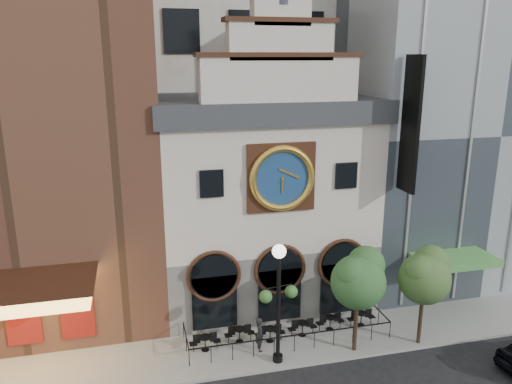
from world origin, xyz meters
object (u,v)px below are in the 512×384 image
at_px(bistro_1, 240,334).
at_px(lamppost, 279,291).
at_px(bistro_4, 330,322).
at_px(bistro_3, 302,327).
at_px(bistro_5, 361,318).
at_px(bistro_0, 205,342).
at_px(tree_left, 359,277).
at_px(tree_right, 425,274).
at_px(bistro_2, 270,333).
at_px(pedestrian, 260,334).

xyz_separation_m(bistro_1, lamppost, (1.45, -2.11, 3.30)).
bearing_deg(lamppost, bistro_4, 21.94).
xyz_separation_m(bistro_3, bistro_5, (3.49, 0.20, 0.00)).
height_order(bistro_0, bistro_1, same).
relative_size(lamppost, tree_left, 1.12).
bearing_deg(tree_right, bistro_4, 150.87).
bearing_deg(bistro_2, bistro_0, 179.96).
relative_size(bistro_2, bistro_5, 1.00).
height_order(lamppost, tree_left, lamppost).
xyz_separation_m(bistro_2, lamppost, (-0.09, -1.76, 3.30)).
xyz_separation_m(tree_left, tree_right, (3.52, -0.20, -0.15)).
distance_m(bistro_2, lamppost, 3.74).
distance_m(bistro_4, pedestrian, 4.34).
xyz_separation_m(bistro_0, lamppost, (3.31, -1.76, 3.30)).
bearing_deg(tree_right, pedestrian, 171.27).
xyz_separation_m(bistro_5, lamppost, (-5.41, -2.11, 3.30)).
bearing_deg(lamppost, bistro_2, 78.35).
height_order(bistro_2, tree_right, tree_right).
xyz_separation_m(bistro_4, lamppost, (-3.58, -2.11, 3.30)).
xyz_separation_m(bistro_5, pedestrian, (-6.04, -0.99, 0.44)).
bearing_deg(tree_right, lamppost, 178.90).
distance_m(bistro_3, tree_right, 6.93).
xyz_separation_m(bistro_1, bistro_2, (1.55, -0.35, 0.00)).
bearing_deg(bistro_5, tree_right, -45.59).
bearing_deg(bistro_0, bistro_3, 1.61).
bearing_deg(tree_right, bistro_0, 170.09).
height_order(tree_left, tree_right, tree_left).
xyz_separation_m(bistro_0, tree_right, (10.93, -1.91, 3.36)).
height_order(bistro_5, tree_left, tree_left).
height_order(bistro_1, bistro_4, same).
relative_size(bistro_1, tree_left, 0.29).
distance_m(bistro_0, bistro_3, 5.24).
bearing_deg(tree_left, bistro_1, 159.70).
relative_size(pedestrian, tree_left, 0.33).
relative_size(bistro_3, lamppost, 0.26).
xyz_separation_m(bistro_1, bistro_4, (5.03, 0.00, 0.00)).
relative_size(bistro_5, tree_right, 0.30).
bearing_deg(tree_left, pedestrian, 167.27).
height_order(bistro_0, bistro_3, same).
bearing_deg(bistro_2, bistro_4, 5.67).
bearing_deg(bistro_1, bistro_5, 0.03).
relative_size(bistro_5, tree_left, 0.29).
relative_size(bistro_0, bistro_5, 1.00).
height_order(pedestrian, tree_left, tree_left).
relative_size(bistro_0, lamppost, 0.26).
height_order(bistro_0, tree_right, tree_right).
xyz_separation_m(bistro_4, tree_left, (0.53, -2.06, 3.51)).
relative_size(tree_left, tree_right, 1.04).
distance_m(bistro_3, lamppost, 4.27).
height_order(bistro_2, bistro_5, same).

